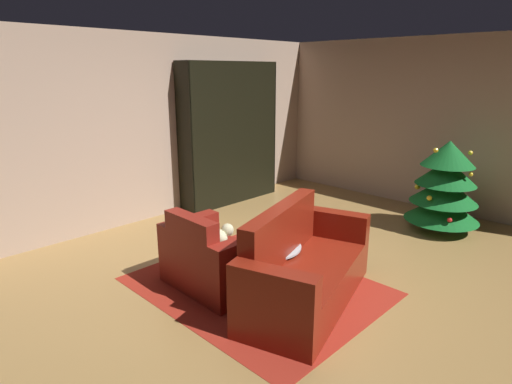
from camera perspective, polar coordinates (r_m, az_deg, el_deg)
The scene contains 11 objects.
ground_plane at distance 4.64m, azimuth 5.34°, elevation -11.39°, with size 8.12×8.12×0.00m, color olive.
wall_back at distance 7.16m, azimuth 23.42°, elevation 8.15°, with size 5.68×0.06×2.63m, color tan.
wall_left at distance 6.33m, azimuth -14.61°, elevation 8.07°, with size 0.06×6.89×2.63m, color tan.
area_rug at distance 4.47m, azimuth 0.05°, elevation -12.42°, with size 2.37×1.88×0.01m, color maroon.
bookshelf_unit at distance 7.08m, azimuth -2.72°, elevation 7.61°, with size 0.35×1.82×2.26m.
armchair_red at distance 4.37m, azimuth -5.85°, elevation -8.89°, with size 1.00×0.70×0.81m.
couch_red at distance 4.11m, azimuth 6.29°, elevation -10.41°, with size 1.22×1.87×0.91m.
coffee_table at distance 4.35m, azimuth 1.47°, elevation -7.59°, with size 0.69×0.69×0.43m.
book_stack_on_table at distance 4.30m, azimuth 1.19°, elevation -6.70°, with size 0.23×0.16×0.08m.
bottle_on_table at distance 4.16m, azimuth 3.30°, elevation -6.51°, with size 0.07×0.07×0.27m.
decorated_tree at distance 6.27m, azimuth 23.88°, elevation 0.71°, with size 0.97×0.97×1.24m.
Camera 1 is at (2.57, -3.22, 2.12)m, focal length 29.98 mm.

